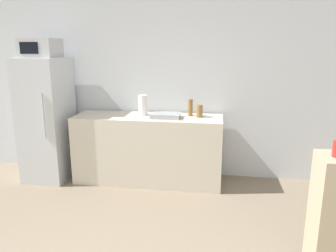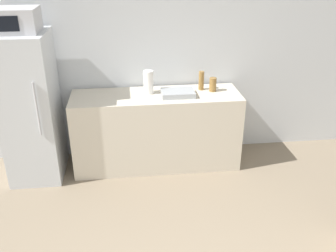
% 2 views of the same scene
% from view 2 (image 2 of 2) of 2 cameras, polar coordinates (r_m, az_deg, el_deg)
% --- Properties ---
extents(wall_back, '(8.00, 0.06, 2.60)m').
position_cam_2_polar(wall_back, '(4.61, -3.49, 10.85)').
color(wall_back, silver).
rests_on(wall_back, ground_plane).
extents(refrigerator, '(0.57, 0.70, 1.68)m').
position_cam_2_polar(refrigerator, '(4.46, -20.21, 2.57)').
color(refrigerator, silver).
rests_on(refrigerator, ground_plane).
extents(microwave, '(0.45, 0.41, 0.24)m').
position_cam_2_polar(microwave, '(4.21, -22.23, 14.71)').
color(microwave, '#BCBCC1').
rests_on(microwave, refrigerator).
extents(counter, '(1.98, 0.61, 0.92)m').
position_cam_2_polar(counter, '(4.55, -1.77, -0.61)').
color(counter, beige).
rests_on(counter, ground_plane).
extents(sink_basin, '(0.38, 0.27, 0.06)m').
position_cam_2_polar(sink_basin, '(4.33, 1.49, 5.02)').
color(sink_basin, '#9EA3A8').
rests_on(sink_basin, counter).
extents(bottle_tall, '(0.06, 0.06, 0.23)m').
position_cam_2_polar(bottle_tall, '(4.52, 5.09, 6.90)').
color(bottle_tall, olive).
rests_on(bottle_tall, counter).
extents(bottle_short, '(0.08, 0.08, 0.16)m').
position_cam_2_polar(bottle_short, '(4.49, 6.84, 6.30)').
color(bottle_short, olive).
rests_on(bottle_short, counter).
extents(paper_towel_roll, '(0.12, 0.12, 0.27)m').
position_cam_2_polar(paper_towel_roll, '(4.38, -3.00, 6.69)').
color(paper_towel_roll, white).
rests_on(paper_towel_roll, counter).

